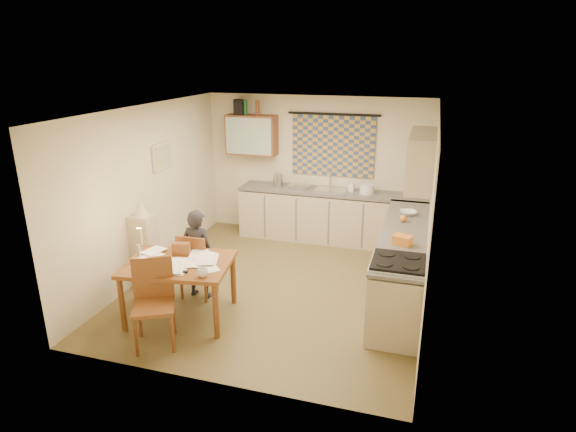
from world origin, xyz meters
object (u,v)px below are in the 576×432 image
(stove, at_px, (396,298))
(chair_far, at_px, (199,276))
(counter_back, at_px, (332,216))
(dining_table, at_px, (181,289))
(shelf_stand, at_px, (145,250))
(person, at_px, (198,254))
(counter_right, at_px, (402,263))

(stove, bearing_deg, chair_far, 174.97)
(chair_far, bearing_deg, counter_back, -118.25)
(stove, xyz_separation_m, dining_table, (-2.61, -0.34, -0.10))
(shelf_stand, bearing_deg, dining_table, -36.59)
(dining_table, height_order, chair_far, chair_far)
(stove, height_order, chair_far, stove)
(chair_far, xyz_separation_m, person, (0.02, -0.01, 0.34))
(counter_back, distance_m, chair_far, 2.88)
(counter_back, bearing_deg, shelf_stand, -132.45)
(counter_right, distance_m, shelf_stand, 3.62)
(counter_back, bearing_deg, counter_right, -51.94)
(counter_right, height_order, chair_far, chair_far)
(stove, relative_size, shelf_stand, 0.92)
(stove, relative_size, chair_far, 1.05)
(counter_right, distance_m, person, 2.78)
(counter_back, relative_size, person, 2.65)
(shelf_stand, bearing_deg, person, -7.82)
(dining_table, bearing_deg, counter_back, 58.37)
(counter_right, xyz_separation_m, shelf_stand, (-3.54, -0.74, 0.07))
(dining_table, bearing_deg, shelf_stand, 134.23)
(stove, relative_size, dining_table, 0.69)
(person, bearing_deg, counter_right, -157.95)
(chair_far, bearing_deg, person, 160.92)
(stove, bearing_deg, counter_right, 90.00)
(counter_right, height_order, dining_table, counter_right)
(dining_table, bearing_deg, stove, -1.77)
(chair_far, distance_m, shelf_stand, 0.92)
(counter_back, bearing_deg, dining_table, -112.45)
(person, xyz_separation_m, shelf_stand, (-0.90, 0.12, -0.10))
(dining_table, xyz_separation_m, shelf_stand, (-0.93, 0.69, 0.14))
(dining_table, height_order, person, person)
(dining_table, distance_m, chair_far, 0.58)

